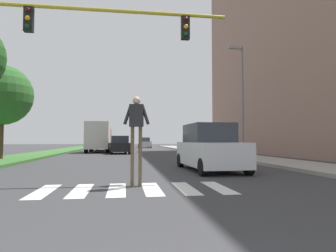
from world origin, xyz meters
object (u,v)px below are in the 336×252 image
object	(u,v)px
sedan_far_horizon	(145,143)
suv_crossing	(210,148)
tree_far	(1,95)
street_lamp_right	(241,91)
sedan_distant	(102,144)
truck_box_delivery	(99,137)
pedestrian_performer	(136,126)
traffic_light_gantry	(28,42)
sedan_midblock	(119,145)

from	to	relation	value
sedan_far_horizon	suv_crossing	bearing A→B (deg)	-89.61
tree_far	street_lamp_right	bearing A→B (deg)	-0.54
suv_crossing	sedan_far_horizon	distance (m)	38.27
sedan_distant	truck_box_delivery	world-z (taller)	truck_box_delivery
tree_far	sedan_distant	distance (m)	19.59
street_lamp_right	suv_crossing	distance (m)	8.88
pedestrian_performer	truck_box_delivery	world-z (taller)	truck_box_delivery
traffic_light_gantry	sedan_far_horizon	world-z (taller)	traffic_light_gantry
sedan_distant	sedan_far_horizon	distance (m)	13.89
sedan_far_horizon	street_lamp_right	bearing A→B (deg)	-81.88
sedan_distant	sedan_far_horizon	size ratio (longest dim) A/B	1.05
suv_crossing	sedan_distant	xyz separation A→B (m)	(-6.42, 25.82, -0.11)
traffic_light_gantry	pedestrian_performer	world-z (taller)	traffic_light_gantry
street_lamp_right	sedan_distant	distance (m)	22.03
tree_far	sedan_midblock	xyz separation A→B (m)	(6.91, 9.56, -3.23)
pedestrian_performer	sedan_far_horizon	world-z (taller)	pedestrian_performer
pedestrian_performer	truck_box_delivery	size ratio (longest dim) A/B	0.40
suv_crossing	sedan_distant	world-z (taller)	suv_crossing
sedan_distant	pedestrian_performer	bearing A→B (deg)	-83.90
truck_box_delivery	pedestrian_performer	bearing A→B (deg)	-82.77
street_lamp_right	pedestrian_performer	xyz separation A→B (m)	(-7.45, -10.90, -2.93)
truck_box_delivery	suv_crossing	bearing A→B (deg)	-72.53
suv_crossing	sedan_distant	size ratio (longest dim) A/B	1.01
traffic_light_gantry	pedestrian_performer	bearing A→B (deg)	-24.17
street_lamp_right	pedestrian_performer	size ratio (longest dim) A/B	3.01
traffic_light_gantry	pedestrian_performer	size ratio (longest dim) A/B	3.73
tree_far	sedan_distant	world-z (taller)	tree_far
suv_crossing	truck_box_delivery	world-z (taller)	truck_box_delivery
street_lamp_right	pedestrian_performer	world-z (taller)	street_lamp_right
sedan_midblock	sedan_distant	world-z (taller)	sedan_distant
traffic_light_gantry	sedan_distant	bearing A→B (deg)	89.62
pedestrian_performer	truck_box_delivery	distance (m)	24.12
street_lamp_right	sedan_midblock	xyz separation A→B (m)	(-8.32, 9.70, -3.81)
truck_box_delivery	sedan_distant	bearing A→B (deg)	91.47
suv_crossing	truck_box_delivery	bearing A→B (deg)	107.47
sedan_distant	tree_far	bearing A→B (deg)	-103.75
street_lamp_right	sedan_distant	world-z (taller)	street_lamp_right
tree_far	pedestrian_performer	size ratio (longest dim) A/B	2.30
suv_crossing	truck_box_delivery	distance (m)	20.90
traffic_light_gantry	sedan_distant	xyz separation A→B (m)	(0.19, 28.31, -3.56)
tree_far	pedestrian_performer	world-z (taller)	tree_far
tree_far	traffic_light_gantry	size ratio (longest dim) A/B	0.62
pedestrian_performer	sedan_distant	xyz separation A→B (m)	(-3.19, 29.82, -0.85)
sedan_midblock	traffic_light_gantry	bearing A→B (deg)	-97.47
traffic_light_gantry	sedan_midblock	distance (m)	19.59
sedan_midblock	sedan_distant	distance (m)	9.50
suv_crossing	sedan_far_horizon	size ratio (longest dim) A/B	1.06
pedestrian_performer	sedan_far_horizon	distance (m)	42.38
sedan_far_horizon	traffic_light_gantry	bearing A→B (deg)	-98.86
street_lamp_right	sedan_distant	bearing A→B (deg)	119.35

